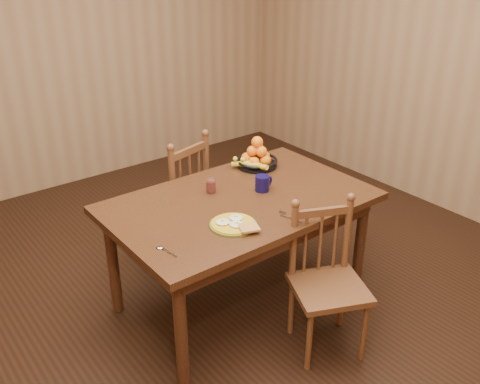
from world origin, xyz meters
TOP-DOWN VIEW (x-y plane):
  - room at (0.00, 0.00)m, footprint 4.52×5.02m
  - dining_table at (0.00, 0.00)m, footprint 1.60×1.00m
  - chair_far at (-0.01, 0.75)m, footprint 0.52×0.51m
  - chair_near at (0.14, -0.63)m, footprint 0.52×0.51m
  - breakfast_plate at (-0.23, -0.24)m, footprint 0.26×0.30m
  - fork at (0.08, -0.35)m, footprint 0.06×0.18m
  - spoon at (-0.67, -0.21)m, footprint 0.04×0.16m
  - coffee_mug at (0.19, 0.01)m, footprint 0.13×0.09m
  - juice_glass at (-0.08, 0.19)m, footprint 0.06×0.06m
  - fruit_bowl at (0.40, 0.33)m, footprint 0.32×0.32m

SIDE VIEW (x-z plane):
  - chair_near at x=0.14m, z-range -0.01..0.87m
  - chair_far at x=-0.01m, z-range -0.01..0.94m
  - dining_table at x=0.00m, z-range 0.29..1.04m
  - fork at x=0.08m, z-range 0.75..0.76m
  - spoon at x=-0.67m, z-range 0.75..0.76m
  - breakfast_plate at x=-0.23m, z-range 0.74..0.78m
  - juice_glass at x=-0.08m, z-range 0.75..0.84m
  - coffee_mug at x=0.19m, z-range 0.75..0.85m
  - fruit_bowl at x=0.40m, z-range 0.70..0.93m
  - room at x=0.00m, z-range -0.01..2.71m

